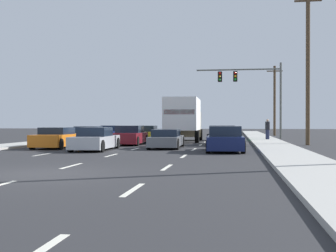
% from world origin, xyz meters
% --- Properties ---
extents(ground_plane, '(140.00, 140.00, 0.00)m').
position_xyz_m(ground_plane, '(0.00, 25.00, 0.00)').
color(ground_plane, '#2B2B2D').
extents(sidewalk_right, '(2.40, 80.00, 0.14)m').
position_xyz_m(sidewalk_right, '(8.15, 20.00, 0.07)').
color(sidewalk_right, '#B2AFA8').
rests_on(sidewalk_right, ground_plane).
extents(sidewalk_left, '(2.40, 80.00, 0.14)m').
position_xyz_m(sidewalk_left, '(-8.15, 20.00, 0.07)').
color(sidewalk_left, '#B2AFA8').
rests_on(sidewalk_left, ground_plane).
extents(lane_markings, '(6.94, 62.00, 0.01)m').
position_xyz_m(lane_markings, '(-0.00, 22.34, 0.00)').
color(lane_markings, silver).
rests_on(lane_markings, ground_plane).
extents(car_blue, '(1.99, 4.63, 1.27)m').
position_xyz_m(car_blue, '(-5.04, 25.43, 0.59)').
color(car_blue, '#1E389E').
rests_on(car_blue, ground_plane).
extents(car_white, '(2.05, 4.52, 1.25)m').
position_xyz_m(car_white, '(-5.19, 19.28, 0.58)').
color(car_white, white).
rests_on(car_white, ground_plane).
extents(car_orange, '(1.99, 4.55, 1.24)m').
position_xyz_m(car_orange, '(-4.90, 12.67, 0.58)').
color(car_orange, orange).
rests_on(car_orange, ground_plane).
extents(car_yellow, '(2.00, 4.44, 1.26)m').
position_xyz_m(car_yellow, '(-1.89, 24.89, 0.57)').
color(car_yellow, yellow).
rests_on(car_yellow, ground_plane).
extents(car_maroon, '(2.05, 4.59, 1.32)m').
position_xyz_m(car_maroon, '(-1.49, 17.03, 0.60)').
color(car_maroon, maroon).
rests_on(car_maroon, ground_plane).
extents(car_silver, '(2.01, 4.65, 1.27)m').
position_xyz_m(car_silver, '(-1.95, 10.93, 0.57)').
color(car_silver, '#B7BABF').
rests_on(car_silver, ground_plane).
extents(box_truck, '(2.81, 7.54, 3.40)m').
position_xyz_m(box_truck, '(1.65, 22.44, 1.95)').
color(box_truck, white).
rests_on(box_truck, ground_plane).
extents(car_gray, '(1.92, 4.59, 1.13)m').
position_xyz_m(car_gray, '(1.64, 13.50, 0.53)').
color(car_gray, slate).
rests_on(car_gray, ground_plane).
extents(car_green, '(1.95, 4.52, 1.21)m').
position_xyz_m(car_green, '(5.33, 25.23, 0.56)').
color(car_green, '#196B38').
rests_on(car_green, ground_plane).
extents(car_black, '(1.99, 4.67, 1.33)m').
position_xyz_m(car_black, '(4.87, 17.92, 0.61)').
color(car_black, black).
rests_on(car_black, ground_plane).
extents(car_navy, '(2.07, 4.32, 1.34)m').
position_xyz_m(car_navy, '(5.18, 10.91, 0.62)').
color(car_navy, '#141E4C').
rests_on(car_navy, ground_plane).
extents(traffic_signal_mast, '(7.98, 0.69, 7.14)m').
position_xyz_m(traffic_signal_mast, '(6.73, 29.57, 5.28)').
color(traffic_signal_mast, '#595B56').
rests_on(traffic_signal_mast, ground_plane).
extents(utility_pole_mid, '(1.80, 0.28, 10.37)m').
position_xyz_m(utility_pole_mid, '(10.58, 18.29, 5.33)').
color(utility_pole_mid, brown).
rests_on(utility_pole_mid, ground_plane).
extents(utility_pole_far, '(1.80, 0.28, 8.15)m').
position_xyz_m(utility_pole_far, '(10.30, 39.93, 4.21)').
color(utility_pole_far, brown).
rests_on(utility_pole_far, ground_plane).
extents(pedestrian_near_corner, '(0.38, 0.38, 1.68)m').
position_xyz_m(pedestrian_near_corner, '(8.40, 24.81, 0.98)').
color(pedestrian_near_corner, '#1E233F').
rests_on(pedestrian_near_corner, sidewalk_right).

